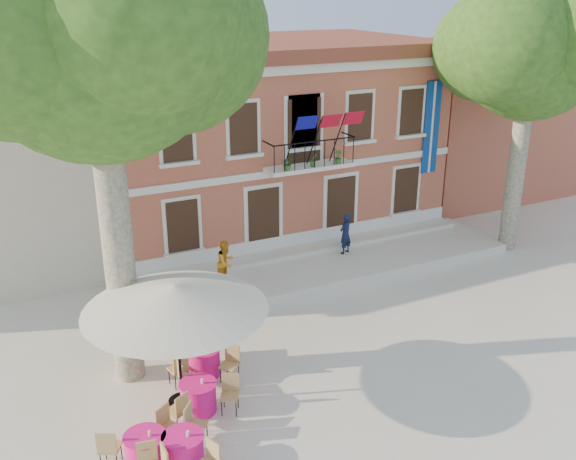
{
  "coord_description": "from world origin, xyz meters",
  "views": [
    {
      "loc": [
        -8.39,
        -13.75,
        9.52
      ],
      "look_at": [
        0.15,
        3.5,
        2.13
      ],
      "focal_mm": 40.0,
      "sensor_mm": 36.0,
      "label": 1
    }
  ],
  "objects_px": {
    "cafe_table_2": "(146,449)",
    "plane_tree_west": "(95,29)",
    "patio_umbrella": "(175,298)",
    "pedestrian_orange": "(226,263)",
    "pedestrian_navy": "(345,234)",
    "cafe_table_3": "(204,360)",
    "plane_tree_east": "(532,48)",
    "cafe_table_0": "(198,395)",
    "cafe_table_1": "(184,449)"
  },
  "relations": [
    {
      "from": "plane_tree_west",
      "to": "cafe_table_0",
      "type": "distance_m",
      "value": 8.56
    },
    {
      "from": "pedestrian_navy",
      "to": "pedestrian_orange",
      "type": "distance_m",
      "value": 4.85
    },
    {
      "from": "plane_tree_east",
      "to": "cafe_table_1",
      "type": "relative_size",
      "value": 5.49
    },
    {
      "from": "plane_tree_west",
      "to": "patio_umbrella",
      "type": "relative_size",
      "value": 2.73
    },
    {
      "from": "cafe_table_0",
      "to": "pedestrian_orange",
      "type": "bearing_deg",
      "value": 62.76
    },
    {
      "from": "plane_tree_west",
      "to": "pedestrian_navy",
      "type": "bearing_deg",
      "value": 23.81
    },
    {
      "from": "patio_umbrella",
      "to": "cafe_table_2",
      "type": "height_order",
      "value": "patio_umbrella"
    },
    {
      "from": "cafe_table_2",
      "to": "pedestrian_orange",
      "type": "bearing_deg",
      "value": 57.01
    },
    {
      "from": "pedestrian_navy",
      "to": "cafe_table_2",
      "type": "bearing_deg",
      "value": 15.27
    },
    {
      "from": "plane_tree_west",
      "to": "plane_tree_east",
      "type": "distance_m",
      "value": 15.28
    },
    {
      "from": "plane_tree_west",
      "to": "cafe_table_2",
      "type": "xyz_separation_m",
      "value": [
        -0.5,
        -3.53,
        -8.2
      ]
    },
    {
      "from": "patio_umbrella",
      "to": "plane_tree_west",
      "type": "bearing_deg",
      "value": 115.65
    },
    {
      "from": "cafe_table_2",
      "to": "plane_tree_east",
      "type": "bearing_deg",
      "value": 20.14
    },
    {
      "from": "plane_tree_east",
      "to": "pedestrian_navy",
      "type": "height_order",
      "value": "plane_tree_east"
    },
    {
      "from": "plane_tree_east",
      "to": "pedestrian_orange",
      "type": "height_order",
      "value": "plane_tree_east"
    },
    {
      "from": "patio_umbrella",
      "to": "cafe_table_2",
      "type": "relative_size",
      "value": 2.29
    },
    {
      "from": "pedestrian_navy",
      "to": "cafe_table_3",
      "type": "relative_size",
      "value": 0.82
    },
    {
      "from": "plane_tree_east",
      "to": "cafe_table_2",
      "type": "bearing_deg",
      "value": -159.86
    },
    {
      "from": "patio_umbrella",
      "to": "cafe_table_3",
      "type": "height_order",
      "value": "patio_umbrella"
    },
    {
      "from": "cafe_table_3",
      "to": "patio_umbrella",
      "type": "bearing_deg",
      "value": -133.87
    },
    {
      "from": "pedestrian_orange",
      "to": "cafe_table_1",
      "type": "xyz_separation_m",
      "value": [
        -3.79,
        -7.3,
        -0.62
      ]
    },
    {
      "from": "patio_umbrella",
      "to": "pedestrian_orange",
      "type": "bearing_deg",
      "value": 58.48
    },
    {
      "from": "plane_tree_west",
      "to": "patio_umbrella",
      "type": "bearing_deg",
      "value": -64.35
    },
    {
      "from": "pedestrian_orange",
      "to": "cafe_table_3",
      "type": "xyz_separation_m",
      "value": [
        -2.28,
        -4.24,
        -0.62
      ]
    },
    {
      "from": "plane_tree_east",
      "to": "patio_umbrella",
      "type": "bearing_deg",
      "value": -164.54
    },
    {
      "from": "plane_tree_east",
      "to": "cafe_table_1",
      "type": "distance_m",
      "value": 17.53
    },
    {
      "from": "plane_tree_west",
      "to": "cafe_table_3",
      "type": "relative_size",
      "value": 6.36
    },
    {
      "from": "pedestrian_orange",
      "to": "pedestrian_navy",
      "type": "bearing_deg",
      "value": -26.88
    },
    {
      "from": "pedestrian_navy",
      "to": "plane_tree_east",
      "type": "bearing_deg",
      "value": 141.43
    },
    {
      "from": "pedestrian_orange",
      "to": "patio_umbrella",
      "type": "bearing_deg",
      "value": -154.1
    },
    {
      "from": "pedestrian_orange",
      "to": "cafe_table_3",
      "type": "relative_size",
      "value": 0.82
    },
    {
      "from": "pedestrian_navy",
      "to": "cafe_table_3",
      "type": "bearing_deg",
      "value": 10.38
    },
    {
      "from": "plane_tree_east",
      "to": "cafe_table_3",
      "type": "bearing_deg",
      "value": -167.29
    },
    {
      "from": "plane_tree_west",
      "to": "pedestrian_orange",
      "type": "bearing_deg",
      "value": 40.43
    },
    {
      "from": "cafe_table_0",
      "to": "cafe_table_1",
      "type": "xyz_separation_m",
      "value": [
        -0.89,
        -1.65,
        0.0
      ]
    },
    {
      "from": "plane_tree_west",
      "to": "pedestrian_navy",
      "type": "distance_m",
      "value": 12.27
    },
    {
      "from": "plane_tree_east",
      "to": "cafe_table_2",
      "type": "distance_m",
      "value": 18.02
    },
    {
      "from": "cafe_table_1",
      "to": "cafe_table_2",
      "type": "height_order",
      "value": "same"
    },
    {
      "from": "cafe_table_0",
      "to": "cafe_table_1",
      "type": "distance_m",
      "value": 1.88
    },
    {
      "from": "pedestrian_navy",
      "to": "cafe_table_2",
      "type": "xyz_separation_m",
      "value": [
        -9.33,
        -7.43,
        -0.63
      ]
    },
    {
      "from": "plane_tree_west",
      "to": "cafe_table_3",
      "type": "distance_m",
      "value": 8.42
    },
    {
      "from": "cafe_table_2",
      "to": "plane_tree_west",
      "type": "bearing_deg",
      "value": 82.0
    },
    {
      "from": "plane_tree_east",
      "to": "patio_umbrella",
      "type": "distance_m",
      "value": 15.48
    },
    {
      "from": "cafe_table_2",
      "to": "cafe_table_3",
      "type": "xyz_separation_m",
      "value": [
        2.23,
        2.7,
        0.0
      ]
    },
    {
      "from": "plane_tree_west",
      "to": "cafe_table_2",
      "type": "distance_m",
      "value": 8.94
    },
    {
      "from": "plane_tree_west",
      "to": "pedestrian_orange",
      "type": "relative_size",
      "value": 7.76
    },
    {
      "from": "patio_umbrella",
      "to": "pedestrian_navy",
      "type": "distance_m",
      "value": 9.96
    },
    {
      "from": "pedestrian_orange",
      "to": "cafe_table_1",
      "type": "distance_m",
      "value": 8.25
    },
    {
      "from": "patio_umbrella",
      "to": "pedestrian_navy",
      "type": "relative_size",
      "value": 2.83
    },
    {
      "from": "cafe_table_2",
      "to": "cafe_table_3",
      "type": "height_order",
      "value": "same"
    }
  ]
}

